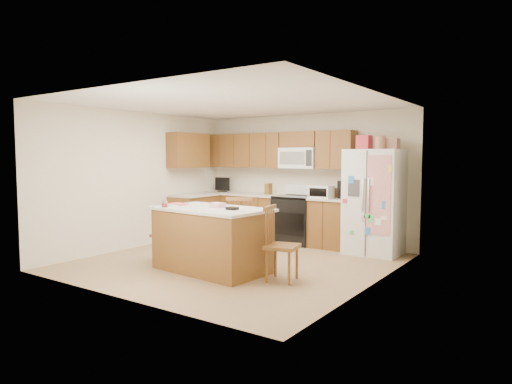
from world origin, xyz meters
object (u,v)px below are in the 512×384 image
Objects in this scene: windsor_chair_right at (280,246)px; island at (212,239)px; windsor_chair_back at (243,231)px; refrigerator at (374,201)px; stove at (296,219)px; windsor_chair_left at (167,235)px.

island is at bearing -174.30° from windsor_chair_right.
windsor_chair_back reaches higher than island.
stove is at bearing 177.70° from refrigerator.
stove is at bearing 115.09° from windsor_chair_right.
refrigerator is (1.57, -0.06, 0.45)m from stove.
windsor_chair_left is 0.86× the size of windsor_chair_back.
windsor_chair_left is (-0.96, -2.49, -0.05)m from stove.
island is 1.70× the size of windsor_chair_back.
windsor_chair_left is at bearing -111.01° from stove.
island is (-1.53, -2.51, -0.45)m from refrigerator.
windsor_chair_left is (-1.00, 0.08, -0.05)m from island.
stove is 2.67m from windsor_chair_left.
windsor_chair_back is at bearing 86.66° from island.
windsor_chair_back is 1.22m from windsor_chair_right.
island is at bearing -93.34° from windsor_chair_back.
windsor_chair_back reaches higher than windsor_chair_left.
stove is 1.08× the size of windsor_chair_back.
stove is 2.71m from windsor_chair_right.
refrigerator is 3.54m from windsor_chair_left.
windsor_chair_right is (1.15, -2.46, 0.01)m from stove.
windsor_chair_left is at bearing -179.16° from windsor_chair_right.
windsor_chair_left is 0.89× the size of windsor_chair_right.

